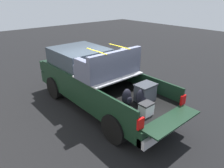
% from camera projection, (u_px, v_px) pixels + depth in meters
% --- Properties ---
extents(ground_plane, '(40.00, 40.00, 0.00)m').
position_uv_depth(ground_plane, '(101.00, 107.00, 7.49)').
color(ground_plane, black).
extents(pickup_truck, '(6.05, 2.06, 2.23)m').
position_uv_depth(pickup_truck, '(94.00, 79.00, 7.35)').
color(pickup_truck, black).
rests_on(pickup_truck, ground_plane).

